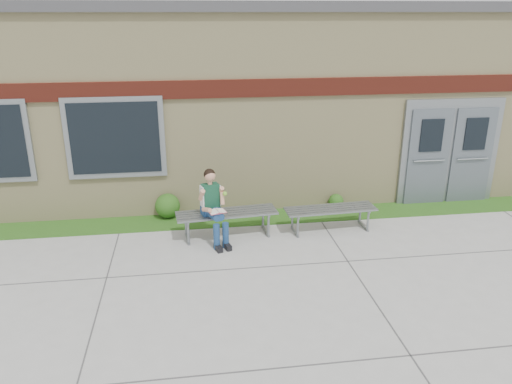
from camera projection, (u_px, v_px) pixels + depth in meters
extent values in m
plane|color=#9E9E99|center=(297.00, 280.00, 7.91)|extent=(80.00, 80.00, 0.00)
cube|color=#244612|center=(270.00, 217.00, 10.32)|extent=(16.00, 0.80, 0.02)
cube|color=beige|center=(248.00, 95.00, 12.81)|extent=(16.00, 6.00, 4.00)
cube|color=#3F3F42|center=(248.00, 7.00, 12.09)|extent=(16.20, 6.20, 0.20)
cube|color=maroon|center=(268.00, 88.00, 9.78)|extent=(16.00, 0.06, 0.35)
cube|color=slate|center=(115.00, 138.00, 9.68)|extent=(1.90, 0.08, 1.60)
cube|color=black|center=(115.00, 138.00, 9.65)|extent=(1.70, 0.04, 1.40)
cube|color=slate|center=(449.00, 152.00, 10.79)|extent=(2.20, 0.08, 2.30)
cube|color=#535B63|center=(428.00, 158.00, 10.72)|extent=(0.92, 0.06, 2.10)
cube|color=#535B63|center=(471.00, 156.00, 10.85)|extent=(0.92, 0.06, 2.10)
cube|color=slate|center=(227.00, 213.00, 9.31)|extent=(1.92, 0.69, 0.04)
cube|color=slate|center=(187.00, 228.00, 9.30)|extent=(0.09, 0.52, 0.43)
cube|color=slate|center=(266.00, 223.00, 9.49)|extent=(0.09, 0.52, 0.43)
cube|color=slate|center=(331.00, 209.00, 9.58)|extent=(1.78, 0.59, 0.03)
cube|color=slate|center=(294.00, 222.00, 9.57)|extent=(0.07, 0.49, 0.40)
cube|color=slate|center=(365.00, 218.00, 9.76)|extent=(0.07, 0.49, 0.40)
cube|color=navy|center=(211.00, 210.00, 9.19)|extent=(0.38, 0.31, 0.15)
cube|color=#113E31|center=(210.00, 195.00, 9.07)|extent=(0.35, 0.27, 0.44)
sphere|color=tan|center=(210.00, 176.00, 8.93)|extent=(0.25, 0.25, 0.20)
sphere|color=black|center=(209.00, 174.00, 8.94)|extent=(0.26, 0.26, 0.21)
cylinder|color=navy|center=(211.00, 215.00, 8.94)|extent=(0.25, 0.42, 0.14)
cylinder|color=navy|center=(220.00, 213.00, 9.00)|extent=(0.25, 0.42, 0.14)
cylinder|color=navy|center=(217.00, 237.00, 8.87)|extent=(0.11, 0.11, 0.48)
cylinder|color=navy|center=(226.00, 235.00, 8.93)|extent=(0.11, 0.11, 0.48)
cube|color=black|center=(218.00, 248.00, 8.87)|extent=(0.16, 0.26, 0.10)
cube|color=black|center=(227.00, 246.00, 8.94)|extent=(0.16, 0.26, 0.10)
cylinder|color=tan|center=(202.00, 195.00, 8.93)|extent=(0.14, 0.23, 0.25)
cylinder|color=tan|center=(221.00, 192.00, 9.07)|extent=(0.14, 0.23, 0.25)
cube|color=white|center=(217.00, 211.00, 8.84)|extent=(0.34, 0.29, 0.01)
cube|color=#CD4D66|center=(217.00, 212.00, 8.84)|extent=(0.35, 0.29, 0.01)
sphere|color=#7BC434|center=(225.00, 194.00, 8.97)|extent=(0.08, 0.08, 0.08)
sphere|color=#244612|center=(168.00, 206.00, 10.19)|extent=(0.50, 0.50, 0.50)
sphere|color=#244612|center=(336.00, 201.00, 10.69)|extent=(0.32, 0.32, 0.32)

